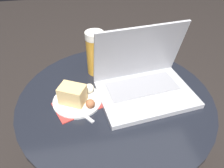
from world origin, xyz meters
The scene contains 6 objects.
table centered at (0.00, 0.00, 0.42)m, with size 0.72×0.72×0.55m.
napkin centered at (-0.14, -0.02, 0.55)m, with size 0.19×0.16×0.00m.
laptop centered at (0.11, 0.02, 0.60)m, with size 0.37×0.28×0.25m.
beer_glass centered at (-0.05, 0.17, 0.64)m, with size 0.07×0.07×0.18m.
snack_plate centered at (-0.14, 0.00, 0.57)m, with size 0.18×0.18×0.08m.
fork centered at (-0.16, -0.03, 0.55)m, with size 0.12×0.15×0.00m.
Camera 1 is at (-0.12, -0.59, 1.10)m, focal length 35.00 mm.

